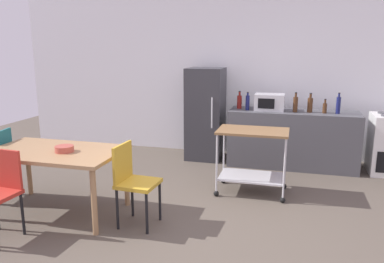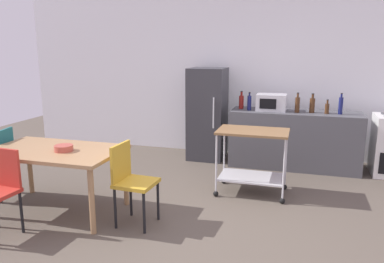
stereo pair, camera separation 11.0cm
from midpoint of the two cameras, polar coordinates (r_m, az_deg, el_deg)
The scene contains 15 objects.
ground_plane at distance 4.12m, azimuth 1.24°, elevation -14.85°, with size 12.00×12.00×0.00m, color brown.
back_wall at distance 6.81m, azimuth 8.42°, elevation 8.69°, with size 8.40×0.12×2.90m, color white.
kitchen_counter at distance 6.30m, azimuth 15.48°, elevation -1.16°, with size 2.00×0.64×0.90m, color #4C4C51.
dining_table at distance 4.64m, azimuth -19.16°, elevation -3.47°, with size 1.50×0.90×0.75m.
chair_mustard at distance 4.16m, azimuth -8.37°, elevation -6.91°, with size 0.42×0.42×0.89m.
refrigerator at distance 6.51m, azimuth 2.80°, elevation 2.64°, with size 0.60×0.63×1.55m.
kitchen_cart at distance 5.01m, azimuth 9.62°, elevation -2.91°, with size 0.91×0.57×0.85m.
bottle_soda at distance 6.32m, azimuth 7.87°, elevation 4.45°, with size 0.08×0.08×0.29m.
bottle_sesame_oil at distance 6.17m, azimuth 9.06°, elevation 4.29°, with size 0.06×0.06×0.29m.
microwave at distance 6.20m, azimuth 12.27°, elevation 4.27°, with size 0.46×0.35×0.26m.
bottle_sparkling_water at distance 6.12m, azimuth 15.95°, elevation 3.92°, with size 0.07×0.07×0.31m.
bottle_hot_sauce at distance 6.17m, azimuth 17.99°, elevation 3.80°, with size 0.08×0.08×0.30m.
bottle_vinegar at distance 6.15m, azimuth 20.00°, elevation 3.30°, with size 0.06×0.06×0.22m.
bottle_wine at distance 6.17m, azimuth 21.80°, elevation 3.65°, with size 0.06×0.06×0.32m.
fruit_bowl at distance 4.50m, azimuth -17.95°, elevation -2.37°, with size 0.21×0.21×0.07m, color #B24C3F.
Camera 2 is at (1.00, -3.52, 1.90)m, focal length 35.72 mm.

